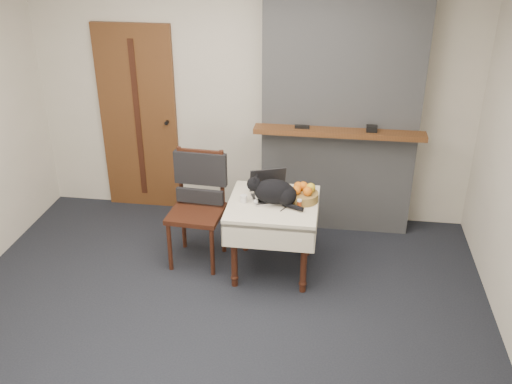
{
  "coord_description": "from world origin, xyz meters",
  "views": [
    {
      "loc": [
        0.85,
        -3.52,
        2.99
      ],
      "look_at": [
        0.22,
        0.82,
        0.81
      ],
      "focal_mm": 40.0,
      "sensor_mm": 36.0,
      "label": 1
    }
  ],
  "objects_px": {
    "side_table": "(273,213)",
    "chair": "(199,191)",
    "pill_bottle": "(299,204)",
    "cat": "(275,192)",
    "fruit_basket": "(303,194)",
    "door": "(139,120)",
    "laptop": "(270,191)",
    "cream_jar": "(244,199)"
  },
  "relations": [
    {
      "from": "side_table",
      "to": "chair",
      "type": "relative_size",
      "value": 0.74
    },
    {
      "from": "pill_bottle",
      "to": "chair",
      "type": "distance_m",
      "value": 0.97
    },
    {
      "from": "cat",
      "to": "fruit_basket",
      "type": "distance_m",
      "value": 0.26
    },
    {
      "from": "side_table",
      "to": "fruit_basket",
      "type": "xyz_separation_m",
      "value": [
        0.25,
        0.07,
        0.18
      ]
    },
    {
      "from": "side_table",
      "to": "fruit_basket",
      "type": "bearing_deg",
      "value": 15.7
    },
    {
      "from": "chair",
      "to": "door",
      "type": "bearing_deg",
      "value": 136.02
    },
    {
      "from": "side_table",
      "to": "laptop",
      "type": "distance_m",
      "value": 0.2
    },
    {
      "from": "cat",
      "to": "fruit_basket",
      "type": "relative_size",
      "value": 1.89
    },
    {
      "from": "door",
      "to": "side_table",
      "type": "height_order",
      "value": "door"
    },
    {
      "from": "door",
      "to": "cream_jar",
      "type": "xyz_separation_m",
      "value": [
        1.31,
        -1.14,
        -0.27
      ]
    },
    {
      "from": "door",
      "to": "laptop",
      "type": "height_order",
      "value": "door"
    },
    {
      "from": "cream_jar",
      "to": "pill_bottle",
      "type": "xyz_separation_m",
      "value": [
        0.49,
        -0.04,
        0.01
      ]
    },
    {
      "from": "cat",
      "to": "pill_bottle",
      "type": "relative_size",
      "value": 6.4
    },
    {
      "from": "cream_jar",
      "to": "fruit_basket",
      "type": "height_order",
      "value": "fruit_basket"
    },
    {
      "from": "laptop",
      "to": "cat",
      "type": "relative_size",
      "value": 0.78
    },
    {
      "from": "cream_jar",
      "to": "pill_bottle",
      "type": "distance_m",
      "value": 0.49
    },
    {
      "from": "cat",
      "to": "cream_jar",
      "type": "xyz_separation_m",
      "value": [
        -0.27,
        -0.02,
        -0.08
      ]
    },
    {
      "from": "side_table",
      "to": "cat",
      "type": "relative_size",
      "value": 1.51
    },
    {
      "from": "fruit_basket",
      "to": "door",
      "type": "bearing_deg",
      "value": 150.37
    },
    {
      "from": "cream_jar",
      "to": "pill_bottle",
      "type": "bearing_deg",
      "value": -4.64
    },
    {
      "from": "laptop",
      "to": "pill_bottle",
      "type": "bearing_deg",
      "value": -53.48
    },
    {
      "from": "laptop",
      "to": "cat",
      "type": "bearing_deg",
      "value": -84.32
    },
    {
      "from": "cream_jar",
      "to": "chair",
      "type": "xyz_separation_m",
      "value": [
        -0.45,
        0.2,
        -0.06
      ]
    },
    {
      "from": "side_table",
      "to": "pill_bottle",
      "type": "distance_m",
      "value": 0.29
    },
    {
      "from": "side_table",
      "to": "pill_bottle",
      "type": "bearing_deg",
      "value": -18.88
    },
    {
      "from": "chair",
      "to": "cream_jar",
      "type": "bearing_deg",
      "value": -20.44
    },
    {
      "from": "side_table",
      "to": "chair",
      "type": "bearing_deg",
      "value": 167.1
    },
    {
      "from": "cat",
      "to": "laptop",
      "type": "bearing_deg",
      "value": 121.27
    },
    {
      "from": "fruit_basket",
      "to": "chair",
      "type": "relative_size",
      "value": 0.26
    },
    {
      "from": "pill_bottle",
      "to": "chair",
      "type": "relative_size",
      "value": 0.08
    },
    {
      "from": "fruit_basket",
      "to": "side_table",
      "type": "bearing_deg",
      "value": -164.3
    },
    {
      "from": "door",
      "to": "fruit_basket",
      "type": "distance_m",
      "value": 2.1
    },
    {
      "from": "cat",
      "to": "cream_jar",
      "type": "relative_size",
      "value": 7.75
    },
    {
      "from": "door",
      "to": "laptop",
      "type": "bearing_deg",
      "value": -33.44
    },
    {
      "from": "side_table",
      "to": "laptop",
      "type": "relative_size",
      "value": 1.94
    },
    {
      "from": "laptop",
      "to": "fruit_basket",
      "type": "bearing_deg",
      "value": -26.14
    },
    {
      "from": "door",
      "to": "cream_jar",
      "type": "height_order",
      "value": "door"
    },
    {
      "from": "side_table",
      "to": "chair",
      "type": "xyz_separation_m",
      "value": [
        -0.71,
        0.16,
        0.09
      ]
    },
    {
      "from": "door",
      "to": "side_table",
      "type": "bearing_deg",
      "value": -35.17
    },
    {
      "from": "laptop",
      "to": "cat",
      "type": "xyz_separation_m",
      "value": [
        0.06,
        -0.12,
        0.05
      ]
    },
    {
      "from": "laptop",
      "to": "pill_bottle",
      "type": "relative_size",
      "value": 4.97
    },
    {
      "from": "side_table",
      "to": "fruit_basket",
      "type": "distance_m",
      "value": 0.31
    }
  ]
}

